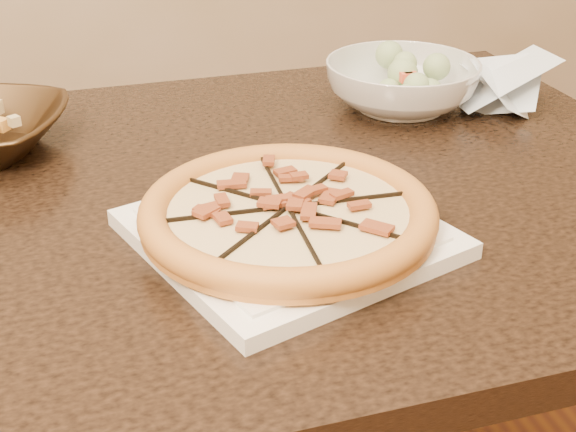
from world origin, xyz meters
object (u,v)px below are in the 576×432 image
plate (288,232)px  pizza (288,213)px  salad_bowl (402,85)px  dining_table (179,275)px

plate → pizza: (-0.00, 0.00, 0.02)m
pizza → salad_bowl: salad_bowl is taller
dining_table → pizza: size_ratio=4.27×
plate → pizza: 0.02m
dining_table → plate: plate is taller
plate → salad_bowl: salad_bowl is taller
salad_bowl → plate: bearing=-128.2°
salad_bowl → pizza: bearing=-128.2°
dining_table → plate: (0.10, -0.14, 0.12)m
plate → dining_table: bearing=125.5°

